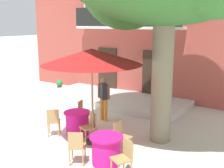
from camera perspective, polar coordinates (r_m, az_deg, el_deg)
ground_plane at (r=10.29m, az=-10.03°, el=-8.21°), size 120.00×120.00×0.00m
building_facade at (r=15.52m, az=7.46°, el=12.82°), size 13.00×5.09×7.50m
entrance_step_platform at (r=13.06m, az=0.46°, el=-3.01°), size 6.62×2.73×0.25m
cafe_table_near_tree at (r=9.31m, az=-7.01°, el=-7.74°), size 0.86×0.86×0.76m
cafe_chair_near_tree_0 at (r=9.25m, az=-11.73°, el=-7.16°), size 0.56×0.56×0.91m
cafe_chair_near_tree_1 at (r=8.66m, az=-4.43°, el=-8.27°), size 0.53×0.53×0.91m
cafe_chair_near_tree_2 at (r=9.95m, az=-5.82°, el=-5.55°), size 0.51×0.51×0.91m
cafe_table_middle at (r=7.40m, az=-1.15°, el=-13.11°), size 0.86×0.86×0.76m
cafe_chair_middle_0 at (r=7.37m, az=-7.16°, el=-12.13°), size 0.55×0.55×0.91m
cafe_chair_middle_1 at (r=6.78m, az=2.45°, el=-14.30°), size 0.54×0.54×0.91m
cafe_chair_middle_2 at (r=7.94m, az=1.76°, el=-10.21°), size 0.42×0.42×0.91m
cafe_umbrella at (r=8.08m, az=-4.11°, el=5.47°), size 2.90×2.90×2.85m
ground_planter_left at (r=15.42m, az=-10.53°, el=-0.08°), size 0.36×0.36×0.59m
pedestrian_near_entrance at (r=10.37m, az=-1.69°, el=-2.55°), size 0.53×0.38×1.62m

